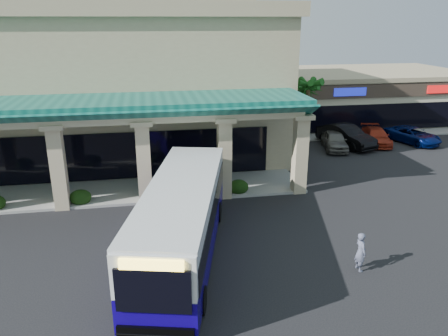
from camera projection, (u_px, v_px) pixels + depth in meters
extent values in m
plane|color=black|center=(213.00, 241.00, 20.42)|extent=(110.00, 110.00, 0.00)
imported|color=slate|center=(361.00, 252.00, 17.84)|extent=(0.44, 0.64, 1.68)
imported|color=#615E59|center=(335.00, 140.00, 34.67)|extent=(2.64, 4.52, 1.45)
imported|color=black|center=(346.00, 136.00, 35.43)|extent=(3.59, 5.58, 1.74)
imported|color=#9C2916|center=(376.00, 136.00, 36.18)|extent=(2.79, 4.78, 1.30)
imported|color=#04124F|center=(412.00, 135.00, 36.44)|extent=(3.68, 5.27, 1.34)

